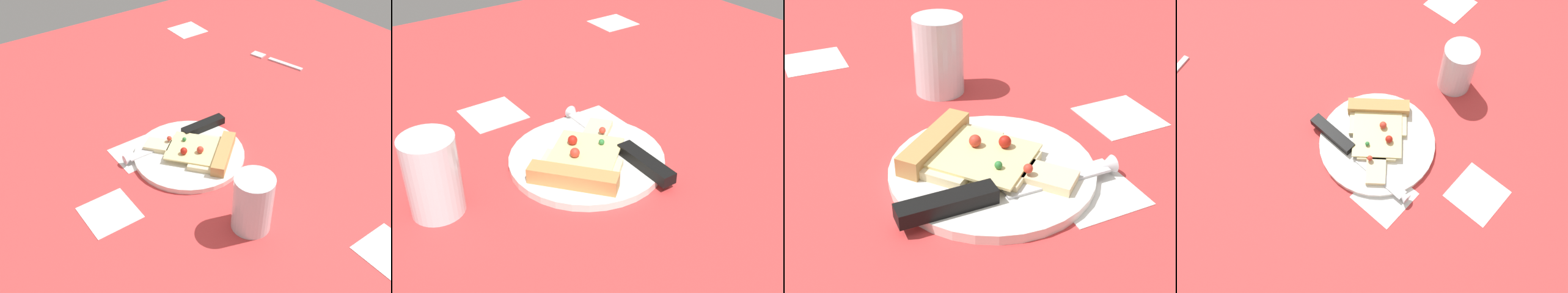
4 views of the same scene
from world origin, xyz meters
TOP-DOWN VIEW (x-y plane):
  - ground_plane at (-0.01, 0.02)cm, footprint 156.39×156.39cm
  - plate at (-6.14, 4.57)cm, footprint 22.15×22.15cm
  - pizza_slice at (-4.51, 2.56)cm, footprint 17.12×18.37cm
  - knife at (-3.62, 9.50)cm, footprint 24.04×2.57cm
  - drinking_glass at (-8.37, -16.68)cm, footprint 6.75×6.75cm
  - fork at (36.12, 24.67)cm, footprint 5.76×15.23cm

SIDE VIEW (x-z plane):
  - ground_plane at x=-0.01cm, z-range -3.00..0.00cm
  - fork at x=36.12cm, z-range 0.00..0.80cm
  - plate at x=-6.14cm, z-range 0.00..1.10cm
  - knife at x=-3.62cm, z-range 0.48..2.93cm
  - pizza_slice at x=-4.51cm, z-range 0.56..3.25cm
  - drinking_glass at x=-8.37cm, z-range 0.00..10.63cm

